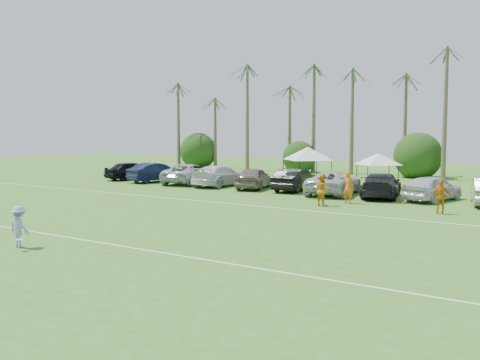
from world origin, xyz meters
The scene contains 28 objects.
ground centered at (0.00, 0.00, 0.00)m, with size 120.00×120.00×0.00m, color #3B7021.
field_lines centered at (0.00, 8.00, 0.01)m, with size 80.00×12.10×0.01m.
palm_tree_0 centered at (-22.00, 38.00, 7.48)m, with size 2.40×2.40×8.90m.
palm_tree_1 centered at (-17.00, 38.00, 8.35)m, with size 2.40×2.40×9.90m.
palm_tree_2 centered at (-12.00, 38.00, 9.21)m, with size 2.40×2.40×10.90m.
palm_tree_3 centered at (-8.00, 38.00, 10.06)m, with size 2.40×2.40×11.90m.
palm_tree_4 centered at (-4.00, 38.00, 7.48)m, with size 2.40×2.40×8.90m.
palm_tree_5 centered at (0.00, 38.00, 8.35)m, with size 2.40×2.40×9.90m.
palm_tree_6 centered at (4.00, 38.00, 9.21)m, with size 2.40×2.40×10.90m.
palm_tree_7 centered at (8.00, 38.00, 10.06)m, with size 2.40×2.40×11.90m.
bush_tree_0 centered at (-19.00, 39.00, 1.80)m, with size 4.00×4.00×4.00m.
bush_tree_1 centered at (-6.00, 39.00, 1.80)m, with size 4.00×4.00×4.00m.
bush_tree_2 centered at (6.00, 39.00, 1.80)m, with size 4.00×4.00×4.00m.
sideline_player_a centered at (6.95, 17.99, 0.97)m, with size 0.71×0.47×1.94m, color orange.
sideline_player_b centered at (6.03, 16.19, 0.93)m, with size 0.90×0.70×1.85m, color orange.
sideline_player_c centered at (12.58, 16.78, 0.91)m, with size 1.07×0.45×1.82m, color orange.
canopy_tent_left centered at (0.41, 26.05, 3.07)m, with size 4.42×4.42×3.58m.
canopy_tent_right centered at (5.66, 27.46, 2.65)m, with size 3.83×3.83×3.10m.
frisbee_player centered at (0.90, -0.22, 0.80)m, with size 1.22×0.84×1.60m.
parked_car_0 centered at (-14.92, 22.12, 0.82)m, with size 1.93×4.79×1.63m, color black.
parked_car_1 centered at (-11.69, 21.73, 0.82)m, with size 1.73×4.95×1.63m, color #0F1734.
parked_car_2 centered at (-8.45, 22.11, 0.82)m, with size 2.71×5.87×1.63m, color #AFB6BD.
parked_car_3 centered at (-5.21, 21.95, 0.82)m, with size 2.28×5.62×1.63m, color silver.
parked_car_4 centered at (-1.98, 21.75, 0.82)m, with size 1.93×4.79×1.63m, color #78695B.
parked_car_5 centered at (1.26, 22.20, 0.82)m, with size 1.73×4.95×1.63m, color black.
parked_car_6 centered at (4.49, 21.65, 0.82)m, with size 2.71×5.87×1.63m, color #BBBCC0.
parked_car_7 centered at (7.73, 21.86, 0.82)m, with size 2.28×5.62×1.63m, color black.
parked_car_8 centered at (10.97, 21.95, 0.82)m, with size 1.93×4.79×1.63m, color silver.
Camera 1 is at (18.73, -12.53, 4.49)m, focal length 40.00 mm.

